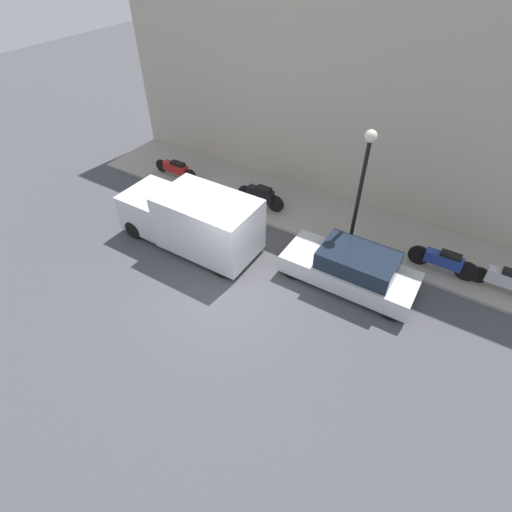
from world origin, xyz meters
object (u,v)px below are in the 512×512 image
(streetlamp, at_px, (363,173))
(motorcycle_red, at_px, (176,168))
(scooter_silver, at_px, (504,279))
(delivery_van, at_px, (191,219))
(motorcycle_black, at_px, (261,195))
(motorcycle_blue, at_px, (444,261))
(parked_car, at_px, (351,269))

(streetlamp, bearing_deg, motorcycle_red, 85.65)
(scooter_silver, distance_m, motorcycle_red, 12.49)
(delivery_van, bearing_deg, motorcycle_red, 47.65)
(scooter_silver, relative_size, motorcycle_red, 0.85)
(motorcycle_black, relative_size, streetlamp, 0.48)
(delivery_van, relative_size, streetlamp, 1.17)
(delivery_van, bearing_deg, motorcycle_blue, -69.17)
(delivery_van, bearing_deg, scooter_silver, -72.09)
(scooter_silver, height_order, streetlamp, streetlamp)
(scooter_silver, bearing_deg, motorcycle_black, 89.97)
(parked_car, height_order, delivery_van, delivery_van)
(parked_car, xyz_separation_m, delivery_van, (-0.96, 5.26, 0.41))
(delivery_van, height_order, scooter_silver, delivery_van)
(parked_car, relative_size, streetlamp, 0.96)
(motorcycle_red, relative_size, motorcycle_black, 1.08)
(motorcycle_red, relative_size, motorcycle_blue, 1.03)
(parked_car, xyz_separation_m, motorcycle_red, (2.04, 8.55, -0.11))
(parked_car, height_order, scooter_silver, parked_car)
(delivery_van, relative_size, scooter_silver, 2.67)
(scooter_silver, bearing_deg, motorcycle_blue, 93.94)
(motorcycle_black, bearing_deg, delivery_van, 163.69)
(motorcycle_blue, bearing_deg, streetlamp, 99.27)
(delivery_van, relative_size, motorcycle_black, 2.44)
(parked_car, height_order, streetlamp, streetlamp)
(delivery_van, height_order, streetlamp, streetlamp)
(parked_car, distance_m, motorcycle_blue, 2.95)
(delivery_van, height_order, motorcycle_red, delivery_van)
(delivery_van, distance_m, motorcycle_black, 3.13)
(parked_car, xyz_separation_m, motorcycle_blue, (1.90, -2.25, -0.06))
(motorcycle_red, bearing_deg, parked_car, -103.44)
(scooter_silver, xyz_separation_m, streetlamp, (-0.58, 4.53, 2.41))
(delivery_van, bearing_deg, parked_car, -79.69)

